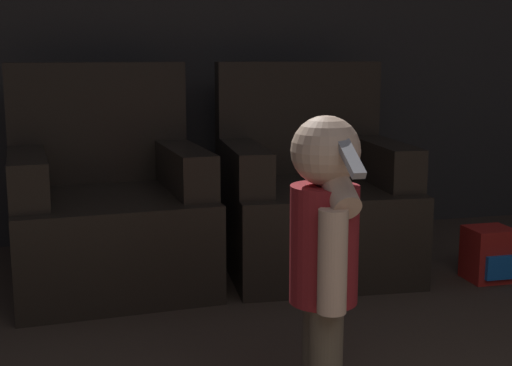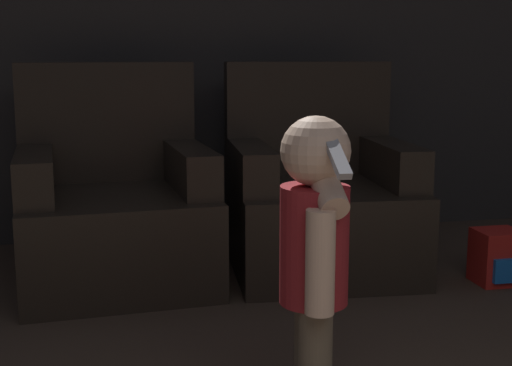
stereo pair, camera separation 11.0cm
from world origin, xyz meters
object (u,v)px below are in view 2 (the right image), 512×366
armchair_right (318,200)px  toy_backpack (497,257)px  armchair_left (115,209)px  person_toddler (315,246)px

armchair_right → toy_backpack: size_ratio=4.03×
armchair_left → toy_backpack: 1.80m
person_toddler → toy_backpack: (1.20, 1.04, -0.40)m
toy_backpack → armchair_left: bearing=165.9°
armchair_right → person_toddler: size_ratio=1.14×
armchair_left → toy_backpack: armchair_left is taller
armchair_left → person_toddler: bearing=-74.1°
toy_backpack → person_toddler: bearing=-139.1°
armchair_left → armchair_right: (0.99, 0.00, 0.00)m
armchair_left → toy_backpack: bearing=-18.3°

